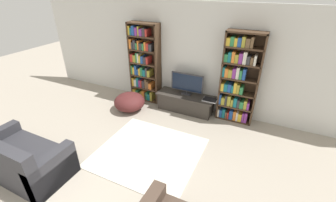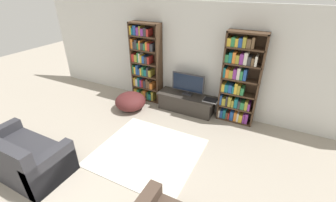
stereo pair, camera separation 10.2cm
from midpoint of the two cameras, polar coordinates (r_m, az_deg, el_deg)
name	(u,v)px [view 1 (the left image)]	position (r m, az deg, el deg)	size (l,w,h in m)	color
wall_back	(189,58)	(5.62, 4.77, 10.86)	(8.80, 0.06, 2.60)	silver
bookshelf_left	(144,64)	(6.06, -6.60, 9.24)	(0.82, 0.30, 2.09)	#422D1E
bookshelf_right	(238,80)	(5.26, 16.83, 5.09)	(0.82, 0.30, 2.09)	#422D1E
tv_stand	(185,102)	(5.75, 3.93, -0.38)	(1.46, 0.50, 0.44)	#332D28
television	(187,83)	(5.58, 4.33, 4.48)	(0.83, 0.16, 0.55)	#2D2D33
laptop	(210,100)	(5.46, 10.05, 0.30)	(0.34, 0.25, 0.03)	silver
area_rug	(149,152)	(4.53, -5.61, -12.85)	(1.92, 1.79, 0.02)	beige
couch_left_sectional	(22,160)	(4.66, -33.63, -12.36)	(1.58, 0.85, 0.88)	#2D2D33
beanbag_ottoman	(130,102)	(5.86, -10.24, -0.20)	(0.78, 0.78, 0.45)	#4C1E1E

